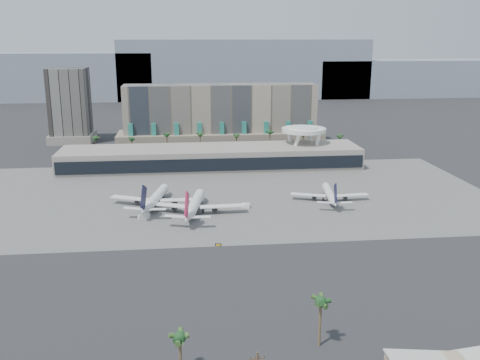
{
  "coord_description": "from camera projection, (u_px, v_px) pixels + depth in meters",
  "views": [
    {
      "loc": [
        -15.51,
        -189.33,
        73.03
      ],
      "look_at": [
        9.04,
        40.0,
        11.08
      ],
      "focal_mm": 40.0,
      "sensor_mm": 36.0,
      "label": 1
    }
  ],
  "objects": [
    {
      "name": "near_palm_a",
      "position": [
        180.0,
        343.0,
        117.91
      ],
      "size": [
        6.0,
        6.0,
        10.41
      ],
      "color": "brown",
      "rests_on": "ground"
    },
    {
      "name": "ground",
      "position": [
        228.0,
        236.0,
        202.34
      ],
      "size": [
        900.0,
        900.0,
        0.0
      ],
      "primitive_type": "plane",
      "color": "#232326",
      "rests_on": "ground"
    },
    {
      "name": "terminal",
      "position": [
        211.0,
        157.0,
        306.13
      ],
      "size": [
        170.0,
        32.5,
        14.5
      ],
      "color": "#A09B8D",
      "rests_on": "ground"
    },
    {
      "name": "saucer_structure",
      "position": [
        304.0,
        133.0,
        314.6
      ],
      "size": [
        26.0,
        26.0,
        21.89
      ],
      "color": "white",
      "rests_on": "ground"
    },
    {
      "name": "service_vehicle_b",
      "position": [
        246.0,
        205.0,
        235.84
      ],
      "size": [
        4.24,
        3.31,
        1.92
      ],
      "primitive_type": "cube",
      "rotation": [
        0.0,
        0.0,
        -0.36
      ],
      "color": "white",
      "rests_on": "ground"
    },
    {
      "name": "service_vehicle_a",
      "position": [
        144.0,
        216.0,
        221.32
      ],
      "size": [
        5.24,
        3.99,
        2.3
      ],
      "primitive_type": "cube",
      "rotation": [
        0.0,
        0.0,
        0.41
      ],
      "color": "silver",
      "rests_on": "ground"
    },
    {
      "name": "office_tower",
      "position": [
        70.0,
        110.0,
        378.68
      ],
      "size": [
        30.0,
        30.0,
        52.0
      ],
      "color": "black",
      "rests_on": "ground"
    },
    {
      "name": "mountain_ridge",
      "position": [
        218.0,
        73.0,
        648.79
      ],
      "size": [
        680.0,
        60.0,
        70.0
      ],
      "color": "gray",
      "rests_on": "ground"
    },
    {
      "name": "airliner_left",
      "position": [
        156.0,
        198.0,
        236.85
      ],
      "size": [
        41.76,
        43.42,
        15.17
      ],
      "rotation": [
        0.0,
        0.0,
        -0.21
      ],
      "color": "white",
      "rests_on": "ground"
    },
    {
      "name": "near_palm_b",
      "position": [
        321.0,
        307.0,
        127.99
      ],
      "size": [
        6.0,
        6.0,
        13.23
      ],
      "color": "brown",
      "rests_on": "ground"
    },
    {
      "name": "airliner_right",
      "position": [
        330.0,
        194.0,
        244.9
      ],
      "size": [
        35.79,
        37.05,
        12.82
      ],
      "rotation": [
        0.0,
        0.0,
        -0.13
      ],
      "color": "white",
      "rests_on": "ground"
    },
    {
      "name": "hotel",
      "position": [
        221.0,
        121.0,
        366.5
      ],
      "size": [
        140.0,
        30.0,
        42.0
      ],
      "color": "tan",
      "rests_on": "ground"
    },
    {
      "name": "apron_pad",
      "position": [
        218.0,
        195.0,
        255.15
      ],
      "size": [
        260.0,
        130.0,
        0.06
      ],
      "primitive_type": "cube",
      "color": "#5B5B59",
      "rests_on": "ground"
    },
    {
      "name": "palm_row",
      "position": [
        219.0,
        138.0,
        339.58
      ],
      "size": [
        157.8,
        2.8,
        13.1
      ],
      "color": "brown",
      "rests_on": "ground"
    },
    {
      "name": "airliner_centre",
      "position": [
        195.0,
        205.0,
        227.36
      ],
      "size": [
        43.17,
        44.81,
        15.58
      ],
      "rotation": [
        0.0,
        0.0,
        -0.18
      ],
      "color": "white",
      "rests_on": "ground"
    },
    {
      "name": "taxiway_sign",
      "position": [
        218.0,
        245.0,
        192.48
      ],
      "size": [
        2.24,
        0.66,
        1.01
      ],
      "rotation": [
        0.0,
        0.0,
        -0.16
      ],
      "color": "black",
      "rests_on": "ground"
    }
  ]
}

